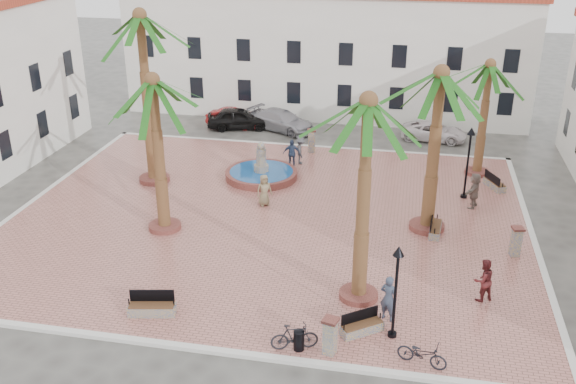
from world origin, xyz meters
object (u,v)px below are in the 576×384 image
at_px(palm_e, 440,93).
at_px(pedestrian_east, 474,190).
at_px(fountain, 261,173).
at_px(car_red, 233,118).
at_px(bench_s, 152,308).
at_px(lamppost_s, 397,276).
at_px(palm_s, 367,124).
at_px(litter_bin, 299,340).
at_px(bicycle_a, 422,354).
at_px(bench_ne, 494,184).
at_px(palm_sw, 154,98).
at_px(car_silver, 282,121).
at_px(palm_nw, 141,34).
at_px(pedestrian_fountain_b, 292,154).
at_px(bollard_n, 312,140).
at_px(palm_ne, 489,78).
at_px(bench_e, 435,229).
at_px(car_black, 239,118).
at_px(lamppost_e, 469,151).
at_px(cyclist_a, 388,298).
at_px(bicycle_b, 294,337).
at_px(bench_se, 362,327).
at_px(car_white, 434,132).
at_px(pedestrian_north, 301,150).
at_px(cyclist_b, 483,280).
at_px(bollard_e, 516,241).
at_px(pedestrian_fountain_a, 264,190).

bearing_deg(palm_e, pedestrian_east, 51.84).
bearing_deg(fountain, car_red, 114.79).
relative_size(bench_s, pedestrian_east, 1.00).
bearing_deg(lamppost_s, palm_s, 122.05).
relative_size(palm_s, litter_bin, 11.22).
distance_m(bicycle_a, pedestrian_east, 13.87).
xyz_separation_m(palm_e, bench_ne, (3.74, 5.86, -6.63)).
bearing_deg(palm_s, litter_bin, -114.91).
height_order(palm_sw, car_silver, palm_sw).
height_order(palm_nw, bench_ne, palm_nw).
bearing_deg(palm_s, pedestrian_fountain_b, 111.83).
height_order(bollard_n, bicycle_a, bollard_n).
bearing_deg(palm_ne, car_silver, 155.13).
distance_m(palm_nw, bench_e, 18.24).
relative_size(palm_e, pedestrian_east, 4.26).
xyz_separation_m(palm_sw, bollard_n, (5.32, 12.18, -5.83)).
bearing_deg(car_black, palm_s, -167.13).
distance_m(bollard_n, litter_bin, 20.45).
xyz_separation_m(bench_ne, litter_bin, (-8.20, -16.46, 0.13)).
relative_size(fountain, lamppost_e, 1.05).
height_order(cyclist_a, bicycle_b, cyclist_a).
relative_size(palm_ne, bench_se, 4.23).
distance_m(car_black, car_white, 13.83).
relative_size(bench_e, car_silver, 0.34).
xyz_separation_m(cyclist_a, pedestrian_north, (-6.22, 15.56, -0.08)).
relative_size(litter_bin, pedestrian_east, 0.40).
relative_size(fountain, car_silver, 0.84).
relative_size(palm_ne, cyclist_b, 3.77).
distance_m(palm_sw, bollard_e, 17.64).
height_order(palm_sw, pedestrian_fountain_a, palm_sw).
xyz_separation_m(bench_se, bench_ne, (6.09, 15.02, 0.00)).
distance_m(palm_e, bollard_e, 7.55).
bearing_deg(bench_e, car_red, 49.28).
bearing_deg(bench_ne, palm_ne, -3.66).
bearing_deg(pedestrian_north, bench_se, -175.37).
height_order(palm_ne, car_silver, palm_ne).
bearing_deg(bench_ne, bicycle_b, 127.83).
distance_m(palm_s, palm_ne, 15.84).
relative_size(fountain, car_red, 1.08).
height_order(fountain, palm_sw, palm_sw).
xyz_separation_m(bicycle_a, car_red, (-13.76, 24.83, 0.03)).
xyz_separation_m(litter_bin, bicycle_a, (4.32, 0.00, 0.08)).
relative_size(bench_s, bollard_n, 1.26).
xyz_separation_m(bench_e, bench_ne, (3.34, 6.32, -0.00)).
height_order(palm_ne, pedestrian_fountain_a, palm_ne).
distance_m(palm_nw, bollard_e, 21.51).
height_order(bench_se, pedestrian_fountain_a, pedestrian_fountain_a).
xyz_separation_m(palm_sw, cyclist_b, (14.86, -3.46, -5.70)).
xyz_separation_m(bench_se, lamppost_e, (4.34, 13.36, 2.48)).
distance_m(palm_nw, lamppost_e, 18.45).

